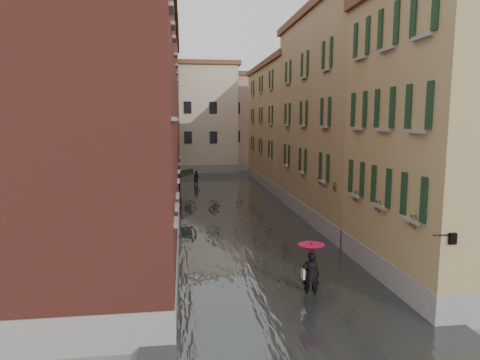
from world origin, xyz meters
TOP-DOWN VIEW (x-y plane):
  - ground at (0.00, 0.00)m, footprint 120.00×120.00m
  - floodwater at (0.00, 13.00)m, footprint 10.00×60.00m
  - building_left_near at (-7.00, -2.00)m, footprint 6.00×8.00m
  - building_left_mid at (-7.00, 9.00)m, footprint 6.00×14.00m
  - building_left_far at (-7.00, 24.00)m, footprint 6.00×16.00m
  - building_right_near at (7.00, -2.00)m, footprint 6.00×8.00m
  - building_right_mid at (7.00, 9.00)m, footprint 6.00×14.00m
  - building_right_far at (7.00, 24.00)m, footprint 6.00×16.00m
  - building_end_cream at (-3.00, 38.00)m, footprint 12.00×9.00m
  - building_end_pink at (6.00, 40.00)m, footprint 10.00×9.00m
  - awning_near at (-3.49, 14.95)m, footprint 1.09×2.83m
  - awning_far at (-3.49, 15.56)m, footprint 1.09×2.73m
  - wall_lantern at (4.33, -6.00)m, footprint 0.71×0.22m
  - window_planters at (4.12, 0.53)m, footprint 0.59×10.84m
  - pedestrian_main at (0.90, -3.02)m, footprint 0.99×0.99m
  - pedestrian_far at (-2.34, 24.67)m, footprint 0.89×0.78m

SIDE VIEW (x-z plane):
  - ground at x=0.00m, z-range 0.00..0.00m
  - floodwater at x=0.00m, z-range 0.00..0.20m
  - pedestrian_far at x=-2.34m, z-range 0.00..1.54m
  - pedestrian_main at x=0.90m, z-range 0.22..2.28m
  - awning_far at x=-3.49m, z-range 1.06..3.86m
  - awning_near at x=-3.49m, z-range 1.06..3.86m
  - wall_lantern at x=4.33m, z-range 2.83..3.18m
  - window_planters at x=4.12m, z-range 3.09..3.93m
  - building_right_near at x=7.00m, z-range 0.00..11.50m
  - building_right_far at x=7.00m, z-range 0.00..11.50m
  - building_end_pink at x=6.00m, z-range 0.00..12.00m
  - building_left_mid at x=-7.00m, z-range 0.00..12.50m
  - building_left_near at x=-7.00m, z-range 0.00..13.00m
  - building_right_mid at x=7.00m, z-range 0.00..13.00m
  - building_end_cream at x=-3.00m, z-range 0.00..13.00m
  - building_left_far at x=-7.00m, z-range 0.00..14.00m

